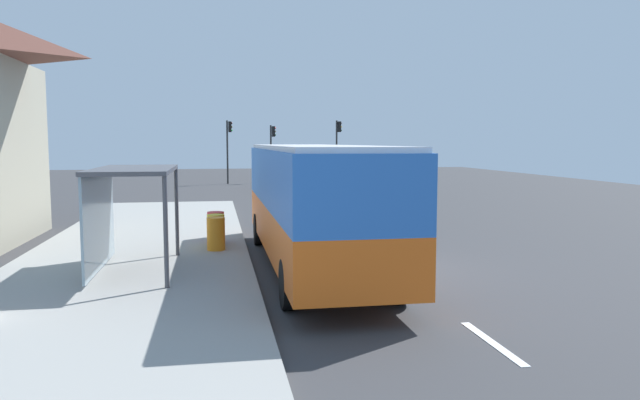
{
  "coord_description": "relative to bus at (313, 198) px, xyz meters",
  "views": [
    {
      "loc": [
        -4.2,
        -14.96,
        3.3
      ],
      "look_at": [
        -1.0,
        3.28,
        1.5
      ],
      "focal_mm": 33.7,
      "sensor_mm": 36.0,
      "label": 1
    }
  ],
  "objects": [
    {
      "name": "bus_shelter",
      "position": [
        -4.7,
        -0.36,
        0.25
      ],
      "size": [
        1.8,
        4.0,
        2.5
      ],
      "color": "#4C4C51",
      "rests_on": "sidewalk_platform"
    },
    {
      "name": "recycling_bin_orange",
      "position": [
        -2.49,
        2.14,
        -1.19
      ],
      "size": [
        0.52,
        0.52,
        0.95
      ],
      "primitive_type": "cylinder",
      "color": "orange",
      "rests_on": "sidewalk_platform"
    },
    {
      "name": "ground_plane",
      "position": [
        1.71,
        13.7,
        -1.86
      ],
      "size": [
        56.0,
        92.0,
        0.04
      ],
      "primitive_type": "cube",
      "color": "#38383A"
    },
    {
      "name": "traffic_light_median",
      "position": [
        2.12,
        33.37,
        1.26
      ],
      "size": [
        0.49,
        0.28,
        4.64
      ],
      "color": "#2D2D2D",
      "rests_on": "ground"
    },
    {
      "name": "bus",
      "position": [
        0.0,
        0.0,
        0.0
      ],
      "size": [
        2.58,
        11.02,
        3.21
      ],
      "color": "orange",
      "rests_on": "ground"
    },
    {
      "name": "sidewalk_platform",
      "position": [
        -4.69,
        1.7,
        -1.75
      ],
      "size": [
        6.2,
        30.0,
        0.18
      ],
      "primitive_type": "cube",
      "color": "#999993",
      "rests_on": "ground"
    },
    {
      "name": "traffic_light_far_side",
      "position": [
        -1.39,
        32.57,
        1.47
      ],
      "size": [
        0.49,
        0.28,
        4.97
      ],
      "color": "#2D2D2D",
      "rests_on": "ground"
    },
    {
      "name": "lane_stripe_seg_1",
      "position": [
        1.96,
        -1.3,
        -1.84
      ],
      "size": [
        0.16,
        2.2,
        0.01
      ],
      "primitive_type": "cube",
      "color": "silver",
      "rests_on": "ground"
    },
    {
      "name": "lane_stripe_seg_7",
      "position": [
        1.96,
        28.7,
        -1.84
      ],
      "size": [
        0.16,
        2.2,
        0.01
      ],
      "primitive_type": "cube",
      "color": "silver",
      "rests_on": "ground"
    },
    {
      "name": "sedan_near",
      "position": [
        4.01,
        41.53,
        -1.05
      ],
      "size": [
        2.01,
        4.48,
        1.52
      ],
      "color": "black",
      "rests_on": "ground"
    },
    {
      "name": "recycling_bin_yellow",
      "position": [
        -2.49,
        2.84,
        -1.19
      ],
      "size": [
        0.52,
        0.52,
        0.95
      ],
      "primitive_type": "cylinder",
      "color": "yellow",
      "rests_on": "sidewalk_platform"
    },
    {
      "name": "recycling_bin_red",
      "position": [
        -2.49,
        3.54,
        -1.19
      ],
      "size": [
        0.52,
        0.52,
        0.95
      ],
      "primitive_type": "cylinder",
      "color": "red",
      "rests_on": "sidewalk_platform"
    },
    {
      "name": "lane_stripe_seg_2",
      "position": [
        1.96,
        3.7,
        -1.84
      ],
      "size": [
        0.16,
        2.2,
        0.01
      ],
      "primitive_type": "cube",
      "color": "silver",
      "rests_on": "ground"
    },
    {
      "name": "traffic_light_near_side",
      "position": [
        7.21,
        31.77,
        1.48
      ],
      "size": [
        0.49,
        0.28,
        5.0
      ],
      "color": "#2D2D2D",
      "rests_on": "ground"
    },
    {
      "name": "lane_stripe_seg_4",
      "position": [
        1.96,
        13.7,
        -1.84
      ],
      "size": [
        0.16,
        2.2,
        0.01
      ],
      "primitive_type": "cube",
      "color": "silver",
      "rests_on": "ground"
    },
    {
      "name": "lane_stripe_seg_6",
      "position": [
        1.96,
        23.7,
        -1.84
      ],
      "size": [
        0.16,
        2.2,
        0.01
      ],
      "primitive_type": "cube",
      "color": "silver",
      "rests_on": "ground"
    },
    {
      "name": "sedan_far",
      "position": [
        4.01,
        29.01,
        -1.05
      ],
      "size": [
        1.86,
        4.41,
        1.52
      ],
      "color": "#B7B7BC",
      "rests_on": "ground"
    },
    {
      "name": "white_van",
      "position": [
        3.91,
        24.51,
        -0.5
      ],
      "size": [
        2.18,
        5.26,
        2.3
      ],
      "color": "black",
      "rests_on": "ground"
    },
    {
      "name": "lane_stripe_seg_0",
      "position": [
        1.96,
        -6.3,
        -1.84
      ],
      "size": [
        0.16,
        2.2,
        0.01
      ],
      "primitive_type": "cube",
      "color": "silver",
      "rests_on": "ground"
    },
    {
      "name": "lane_stripe_seg_5",
      "position": [
        1.96,
        18.7,
        -1.84
      ],
      "size": [
        0.16,
        2.2,
        0.01
      ],
      "primitive_type": "cube",
      "color": "silver",
      "rests_on": "ground"
    },
    {
      "name": "lane_stripe_seg_3",
      "position": [
        1.96,
        8.7,
        -1.84
      ],
      "size": [
        0.16,
        2.2,
        0.01
      ],
      "primitive_type": "cube",
      "color": "silver",
      "rests_on": "ground"
    }
  ]
}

